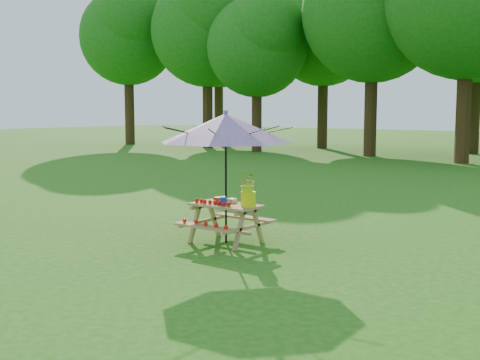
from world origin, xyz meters
The scene contains 6 objects.
ground centered at (0.00, 0.00, 0.00)m, with size 120.00×120.00×0.00m, color #216112.
picnic_table centered at (-1.22, 3.00, 0.33)m, with size 1.20×1.32×0.67m.
patio_umbrella centered at (-1.22, 3.00, 1.95)m, with size 2.89×2.89×2.26m.
produce_bins centered at (-1.28, 3.03, 0.72)m, with size 0.29×0.36×0.13m.
tomatoes_row centered at (-1.37, 2.82, 0.71)m, with size 0.77×0.13×0.07m, color red, non-canonical shape.
flower_bucket centered at (-0.75, 3.01, 0.97)m, with size 0.39×0.35×0.56m.
Camera 1 is at (5.10, -4.82, 2.26)m, focal length 45.00 mm.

